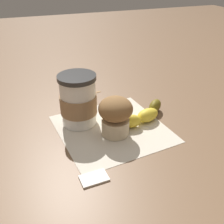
{
  "coord_description": "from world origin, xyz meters",
  "views": [
    {
      "loc": [
        -0.18,
        -0.48,
        0.34
      ],
      "look_at": [
        0.0,
        0.0,
        0.05
      ],
      "focal_mm": 42.0,
      "sensor_mm": 36.0,
      "label": 1
    }
  ],
  "objects_px": {
    "coffee_cup": "(78,101)",
    "sugar_packet": "(94,177)",
    "muffin": "(114,115)",
    "banana": "(145,114)"
  },
  "relations": [
    {
      "from": "coffee_cup",
      "to": "sugar_packet",
      "type": "xyz_separation_m",
      "value": [
        -0.02,
        -0.19,
        -0.06
      ]
    },
    {
      "from": "coffee_cup",
      "to": "muffin",
      "type": "xyz_separation_m",
      "value": [
        0.06,
        -0.07,
        -0.01
      ]
    },
    {
      "from": "coffee_cup",
      "to": "banana",
      "type": "bearing_deg",
      "value": -16.41
    },
    {
      "from": "coffee_cup",
      "to": "muffin",
      "type": "bearing_deg",
      "value": -51.1
    },
    {
      "from": "muffin",
      "to": "banana",
      "type": "relative_size",
      "value": 0.63
    },
    {
      "from": "banana",
      "to": "sugar_packet",
      "type": "relative_size",
      "value": 2.86
    },
    {
      "from": "coffee_cup",
      "to": "banana",
      "type": "xyz_separation_m",
      "value": [
        0.15,
        -0.04,
        -0.04
      ]
    },
    {
      "from": "muffin",
      "to": "sugar_packet",
      "type": "xyz_separation_m",
      "value": [
        -0.08,
        -0.12,
        -0.05
      ]
    },
    {
      "from": "coffee_cup",
      "to": "banana",
      "type": "relative_size",
      "value": 0.85
    },
    {
      "from": "coffee_cup",
      "to": "muffin",
      "type": "height_order",
      "value": "coffee_cup"
    }
  ]
}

